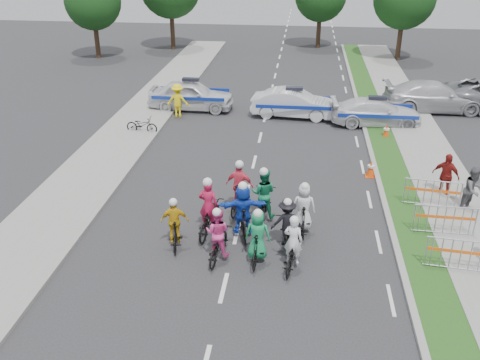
# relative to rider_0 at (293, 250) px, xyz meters

# --- Properties ---
(ground) EXTENTS (90.00, 90.00, 0.00)m
(ground) POSITION_rel_rider_0_xyz_m (-1.87, -1.26, -0.59)
(ground) COLOR #28282B
(ground) RESTS_ON ground
(curb_right) EXTENTS (0.20, 60.00, 0.12)m
(curb_right) POSITION_rel_rider_0_xyz_m (3.23, 3.74, -0.53)
(curb_right) COLOR gray
(curb_right) RESTS_ON ground
(grass_strip) EXTENTS (1.20, 60.00, 0.11)m
(grass_strip) POSITION_rel_rider_0_xyz_m (3.93, 3.74, -0.54)
(grass_strip) COLOR #1F4315
(grass_strip) RESTS_ON ground
(sidewalk_right) EXTENTS (2.40, 60.00, 0.13)m
(sidewalk_right) POSITION_rel_rider_0_xyz_m (5.73, 3.74, -0.53)
(sidewalk_right) COLOR gray
(sidewalk_right) RESTS_ON ground
(sidewalk_left) EXTENTS (3.00, 60.00, 0.13)m
(sidewalk_left) POSITION_rel_rider_0_xyz_m (-8.37, 3.74, -0.53)
(sidewalk_left) COLOR gray
(sidewalk_left) RESTS_ON ground
(rider_0) EXTENTS (0.92, 1.83, 1.78)m
(rider_0) POSITION_rel_rider_0_xyz_m (0.00, 0.00, 0.00)
(rider_0) COLOR black
(rider_0) RESTS_ON ground
(rider_1) EXTENTS (0.80, 1.77, 1.83)m
(rider_1) POSITION_rel_rider_0_xyz_m (-1.06, 0.19, 0.12)
(rider_1) COLOR black
(rider_1) RESTS_ON ground
(rider_2) EXTENTS (0.83, 1.81, 1.78)m
(rider_2) POSITION_rel_rider_0_xyz_m (-2.26, 0.19, 0.07)
(rider_2) COLOR black
(rider_2) RESTS_ON ground
(rider_3) EXTENTS (0.92, 1.70, 1.73)m
(rider_3) POSITION_rel_rider_0_xyz_m (-3.70, 0.74, 0.08)
(rider_3) COLOR black
(rider_3) RESTS_ON ground
(rider_4) EXTENTS (1.06, 1.81, 1.77)m
(rider_4) POSITION_rel_rider_0_xyz_m (-0.23, 1.08, 0.10)
(rider_4) COLOR black
(rider_4) RESTS_ON ground
(rider_5) EXTENTS (1.65, 1.96, 1.99)m
(rider_5) POSITION_rel_rider_0_xyz_m (-1.66, 1.60, 0.24)
(rider_5) COLOR black
(rider_5) RESTS_ON ground
(rider_6) EXTENTS (0.99, 2.09, 2.06)m
(rider_6) POSITION_rel_rider_0_xyz_m (-2.79, 1.65, 0.08)
(rider_6) COLOR black
(rider_6) RESTS_ON ground
(rider_7) EXTENTS (0.79, 1.78, 1.85)m
(rider_7) POSITION_rel_rider_0_xyz_m (0.27, 2.09, 0.13)
(rider_7) COLOR black
(rider_7) RESTS_ON ground
(rider_8) EXTENTS (0.89, 2.01, 2.00)m
(rider_8) POSITION_rel_rider_0_xyz_m (-1.09, 2.75, 0.15)
(rider_8) COLOR black
(rider_8) RESTS_ON ground
(rider_9) EXTENTS (1.06, 1.96, 1.99)m
(rider_9) POSITION_rel_rider_0_xyz_m (-1.97, 3.29, 0.17)
(rider_9) COLOR black
(rider_9) RESTS_ON ground
(police_car_0) EXTENTS (4.72, 1.98, 1.60)m
(police_car_0) POSITION_rel_rider_0_xyz_m (-6.06, 14.77, 0.21)
(police_car_0) COLOR silver
(police_car_0) RESTS_ON ground
(police_car_1) EXTENTS (4.57, 1.92, 1.47)m
(police_car_1) POSITION_rel_rider_0_xyz_m (-0.39, 14.11, 0.14)
(police_car_1) COLOR silver
(police_car_1) RESTS_ON ground
(police_car_2) EXTENTS (4.73, 2.23, 1.33)m
(police_car_2) POSITION_rel_rider_0_xyz_m (3.82, 13.36, 0.08)
(police_car_2) COLOR silver
(police_car_2) RESTS_ON ground
(civilian_sedan) EXTENTS (5.61, 2.48, 1.60)m
(civilian_sedan) POSITION_rel_rider_0_xyz_m (7.25, 16.08, 0.21)
(civilian_sedan) COLOR silver
(civilian_sedan) RESTS_ON ground
(spectator_1) EXTENTS (1.04, 1.01, 1.69)m
(spectator_1) POSITION_rel_rider_0_xyz_m (6.17, 4.25, 0.25)
(spectator_1) COLOR #545458
(spectator_1) RESTS_ON ground
(spectator_2) EXTENTS (1.09, 0.92, 1.74)m
(spectator_2) POSITION_rel_rider_0_xyz_m (5.46, 5.29, 0.28)
(spectator_2) COLOR maroon
(spectator_2) RESTS_ON ground
(marshal_hiviz) EXTENTS (1.17, 0.70, 1.78)m
(marshal_hiviz) POSITION_rel_rider_0_xyz_m (-6.49, 13.38, 0.30)
(marshal_hiviz) COLOR yellow
(marshal_hiviz) RESTS_ON ground
(barrier_0) EXTENTS (2.04, 0.71, 1.12)m
(barrier_0) POSITION_rel_rider_0_xyz_m (4.83, 0.29, -0.03)
(barrier_0) COLOR #A5A8AD
(barrier_0) RESTS_ON ground
(barrier_1) EXTENTS (2.02, 0.57, 1.12)m
(barrier_1) POSITION_rel_rider_0_xyz_m (4.83, 2.34, -0.03)
(barrier_1) COLOR #A5A8AD
(barrier_1) RESTS_ON ground
(barrier_2) EXTENTS (2.05, 0.74, 1.12)m
(barrier_2) POSITION_rel_rider_0_xyz_m (4.83, 4.29, -0.03)
(barrier_2) COLOR #A5A8AD
(barrier_2) RESTS_ON ground
(cone_0) EXTENTS (0.40, 0.40, 0.70)m
(cone_0) POSITION_rel_rider_0_xyz_m (2.96, 6.83, -0.25)
(cone_0) COLOR #F24C0C
(cone_0) RESTS_ON ground
(cone_1) EXTENTS (0.40, 0.40, 0.70)m
(cone_1) POSITION_rel_rider_0_xyz_m (4.13, 11.40, -0.25)
(cone_1) COLOR #F24C0C
(cone_1) RESTS_ON ground
(parked_bike) EXTENTS (1.64, 0.72, 0.83)m
(parked_bike) POSITION_rel_rider_0_xyz_m (-7.70, 10.69, -0.17)
(parked_bike) COLOR black
(parked_bike) RESTS_ON ground
(tree_0) EXTENTS (4.20, 4.20, 6.30)m
(tree_0) POSITION_rel_rider_0_xyz_m (-15.87, 26.74, 3.60)
(tree_0) COLOR #382619
(tree_0) RESTS_ON ground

